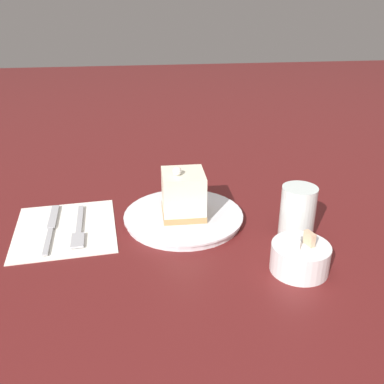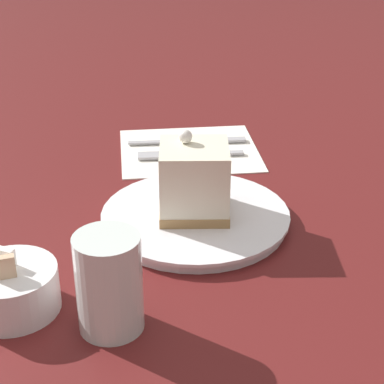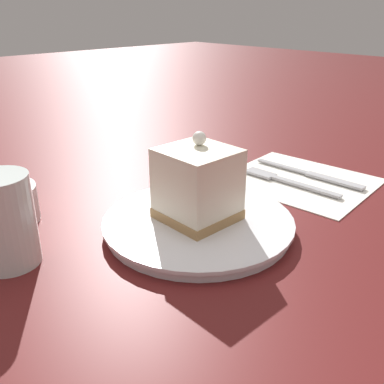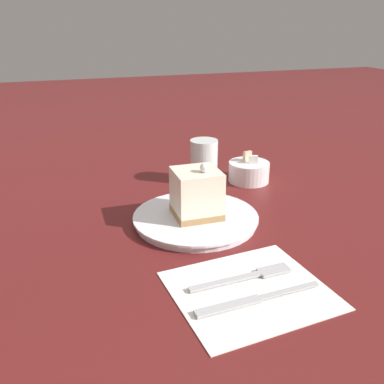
% 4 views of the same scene
% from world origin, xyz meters
% --- Properties ---
extents(ground_plane, '(4.00, 4.00, 0.00)m').
position_xyz_m(ground_plane, '(0.00, 0.00, 0.00)').
color(ground_plane, '#5B1919').
extents(plate, '(0.22, 0.22, 0.01)m').
position_xyz_m(plate, '(-0.00, -0.03, 0.01)').
color(plate, white).
rests_on(plate, ground_plane).
extents(cake_slice, '(0.08, 0.08, 0.10)m').
position_xyz_m(cake_slice, '(-0.00, -0.02, 0.06)').
color(cake_slice, '#AD8451').
rests_on(cake_slice, plate).
extents(napkin, '(0.20, 0.22, 0.00)m').
position_xyz_m(napkin, '(0.22, -0.02, 0.00)').
color(napkin, white).
rests_on(napkin, ground_plane).
extents(fork, '(0.02, 0.16, 0.00)m').
position_xyz_m(fork, '(0.19, -0.01, 0.01)').
color(fork, '#B2B2B7').
rests_on(fork, napkin).
extents(knife, '(0.02, 0.18, 0.00)m').
position_xyz_m(knife, '(0.24, -0.04, 0.01)').
color(knife, '#B2B2B7').
rests_on(knife, napkin).
extents(drinking_glass, '(0.06, 0.06, 0.10)m').
position_xyz_m(drinking_glass, '(-0.19, 0.06, 0.05)').
color(drinking_glass, silver).
rests_on(drinking_glass, ground_plane).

